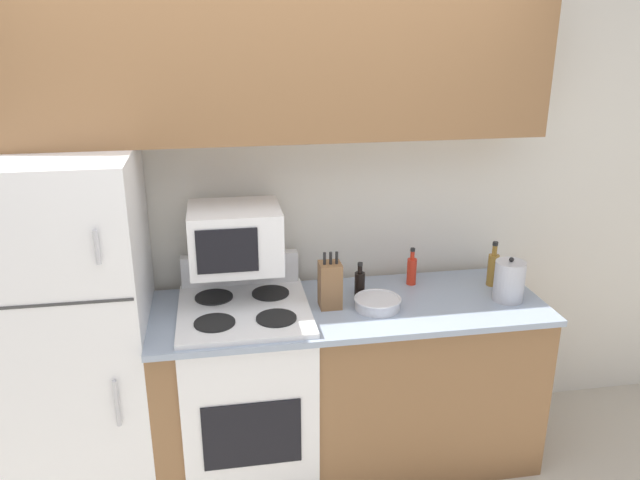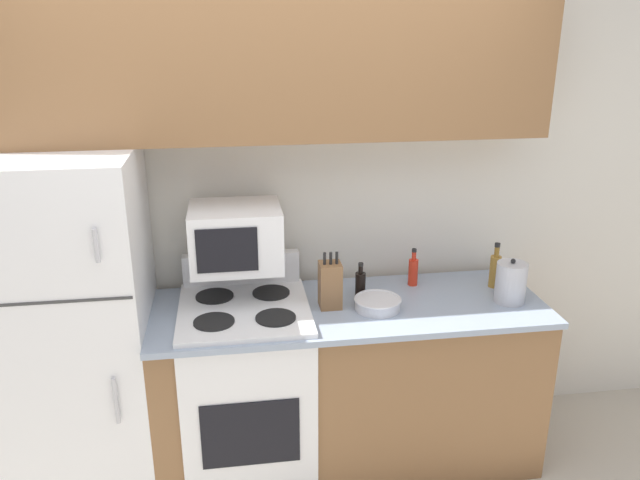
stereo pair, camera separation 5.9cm
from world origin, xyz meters
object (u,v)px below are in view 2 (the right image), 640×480
(bottle_hot_sauce, at_px, (413,271))
(knife_block, at_px, (330,285))
(microwave, at_px, (236,237))
(bottle_soy_sauce, at_px, (360,283))
(bottle_vinegar, at_px, (495,270))
(kettle, at_px, (511,283))
(stove, at_px, (248,388))
(refrigerator, at_px, (75,331))
(bowl, at_px, (378,303))

(bottle_hot_sauce, bearing_deg, knife_block, -157.58)
(microwave, relative_size, bottle_soy_sauce, 2.39)
(bottle_vinegar, bearing_deg, kettle, -89.71)
(knife_block, bearing_deg, bottle_soy_sauce, 28.56)
(stove, xyz_separation_m, microwave, (-0.02, 0.12, 0.76))
(knife_block, xyz_separation_m, kettle, (0.88, -0.08, -0.01))
(microwave, bearing_deg, refrigerator, -173.15)
(bottle_hot_sauce, bearing_deg, refrigerator, -174.61)
(bowl, bearing_deg, microwave, 163.78)
(bottle_soy_sauce, xyz_separation_m, kettle, (0.71, -0.17, 0.03))
(knife_block, height_order, kettle, knife_block)
(bottle_hot_sauce, distance_m, bottle_vinegar, 0.42)
(stove, bearing_deg, refrigerator, 177.65)
(bottle_hot_sauce, bearing_deg, kettle, -33.21)
(microwave, height_order, bottle_vinegar, microwave)
(knife_block, bearing_deg, bottle_vinegar, 7.06)
(knife_block, distance_m, bottle_soy_sauce, 0.20)
(stove, relative_size, bowl, 4.77)
(microwave, distance_m, bottle_hot_sauce, 0.95)
(bowl, xyz_separation_m, bottle_soy_sauce, (-0.05, 0.15, 0.04))
(bottle_hot_sauce, height_order, bottle_vinegar, bottle_vinegar)
(knife_block, xyz_separation_m, bowl, (0.22, -0.06, -0.08))
(microwave, bearing_deg, bottle_soy_sauce, -3.48)
(knife_block, bearing_deg, refrigerator, 178.26)
(refrigerator, xyz_separation_m, microwave, (0.77, 0.09, 0.40))
(stove, xyz_separation_m, bottle_vinegar, (1.30, 0.10, 0.52))
(bottle_vinegar, relative_size, kettle, 1.06)
(bowl, xyz_separation_m, bottle_vinegar, (0.66, 0.17, 0.06))
(stove, height_order, microwave, microwave)
(stove, distance_m, bowl, 0.78)
(kettle, bearing_deg, stove, 176.48)
(microwave, relative_size, kettle, 1.91)
(stove, relative_size, microwave, 2.52)
(microwave, bearing_deg, kettle, -8.78)
(kettle, bearing_deg, refrigerator, 176.93)
(bottle_vinegar, distance_m, kettle, 0.18)
(stove, height_order, kettle, kettle)
(stove, xyz_separation_m, bottle_hot_sauce, (0.89, 0.19, 0.50))
(bottle_soy_sauce, height_order, kettle, kettle)
(knife_block, bearing_deg, bottle_hot_sauce, 22.42)
(stove, bearing_deg, microwave, 100.19)
(stove, relative_size, bottle_vinegar, 4.53)
(stove, distance_m, bottle_hot_sauce, 1.04)
(bowl, height_order, bottle_hot_sauce, bottle_hot_sauce)
(refrigerator, distance_m, bottle_hot_sauce, 1.69)
(knife_block, bearing_deg, stove, 179.40)
(bowl, bearing_deg, kettle, -1.09)
(knife_block, height_order, bottle_vinegar, knife_block)
(refrigerator, bearing_deg, knife_block, -1.74)
(knife_block, relative_size, kettle, 1.26)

